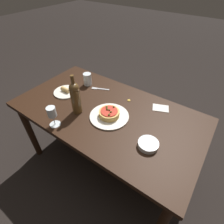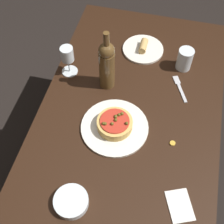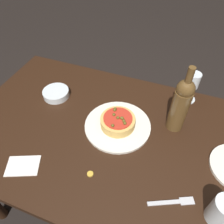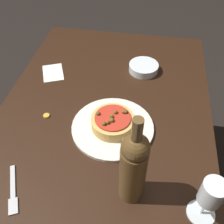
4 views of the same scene
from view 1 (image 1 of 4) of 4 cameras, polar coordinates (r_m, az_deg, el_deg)
The scene contains 12 objects.
ground_plane at distance 1.91m, azimuth -1.30°, elevation -15.81°, with size 14.00×14.00×0.00m, color black.
dining_table at distance 1.43m, azimuth -1.68°, elevation -2.03°, with size 1.48×0.81×0.71m.
dinner_plate at distance 1.31m, azimuth -0.90°, elevation -1.34°, with size 0.29×0.29×0.01m.
pizza at distance 1.29m, azimuth -0.92°, elevation -0.38°, with size 0.15×0.15×0.06m.
wine_glass at distance 1.25m, azimuth -19.04°, elevation -0.41°, with size 0.08×0.08×0.16m.
wine_bottle at distance 1.30m, azimuth -11.84°, elevation 4.73°, with size 0.07×0.07×0.32m.
water_cup at distance 1.66m, azimuth -8.01°, elevation 10.56°, with size 0.07×0.07×0.11m.
side_bowl at distance 1.14m, azimuth 11.70°, elevation -10.30°, with size 0.13×0.13×0.03m.
fork at distance 1.61m, azimuth -4.19°, elevation 7.58°, with size 0.16×0.09×0.00m.
side_plate at distance 1.61m, azimuth -14.85°, elevation 6.48°, with size 0.21×0.21×0.05m.
paper_napkin at distance 1.44m, azimuth 15.59°, elevation 1.24°, with size 0.15×0.13×0.00m.
bottle_cap at distance 1.47m, azimuth 5.54°, elevation 3.81°, with size 0.02×0.02×0.01m.
Camera 1 is at (-0.64, 0.82, 1.60)m, focal length 28.00 mm.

